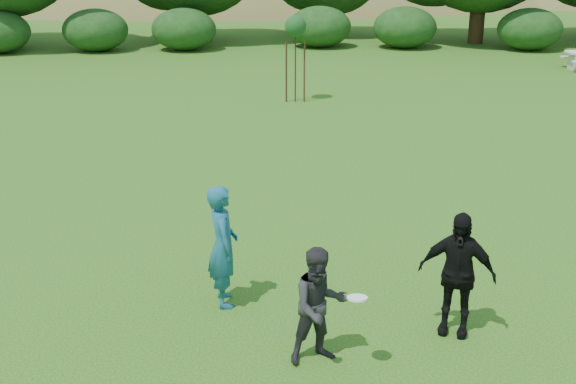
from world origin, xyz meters
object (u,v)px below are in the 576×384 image
(player_teal, at_px, (223,246))
(sapling, at_px, (295,29))
(player_black, at_px, (457,274))
(player_grey, at_px, (320,306))

(player_teal, distance_m, sapling, 14.03)
(player_teal, relative_size, player_black, 1.05)
(player_black, height_order, sapling, sapling)
(player_grey, xyz_separation_m, player_black, (1.97, 0.70, 0.10))
(player_grey, height_order, player_black, player_black)
(player_teal, relative_size, sapling, 0.68)
(player_teal, relative_size, player_grey, 1.18)
(player_grey, bearing_deg, player_teal, 112.52)
(player_teal, bearing_deg, sapling, -18.50)
(player_grey, bearing_deg, sapling, 71.77)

